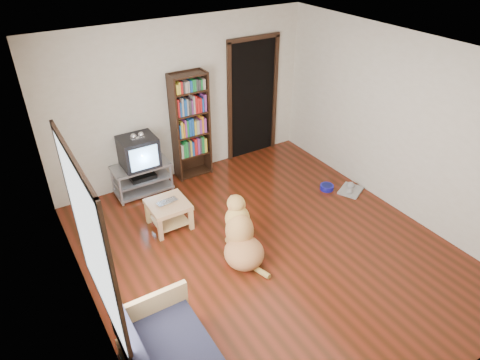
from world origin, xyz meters
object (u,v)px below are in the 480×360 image
bookshelf (190,121)px  laptop (169,203)px  tv_stand (142,177)px  crt_tv (138,151)px  grey_rag (351,190)px  dog (241,237)px  dog_bowl (327,187)px  coffee_table (169,210)px

bookshelf → laptop: bearing=-128.9°
tv_stand → crt_tv: 0.47m
laptop → tv_stand: 1.09m
grey_rag → tv_stand: (-2.89, 1.77, 0.25)m
grey_rag → dog: bearing=-171.1°
dog_bowl → bookshelf: 2.50m
crt_tv → dog: (0.55, -2.16, -0.44)m
laptop → dog: size_ratio=0.29×
dog_bowl → dog: size_ratio=0.22×
bookshelf → coffee_table: bearing=-129.6°
laptop → coffee_table: bearing=83.4°
laptop → dog_bowl: (2.59, -0.44, -0.37)m
dog_bowl → grey_rag: (0.30, -0.25, -0.03)m
grey_rag → tv_stand: size_ratio=0.44×
laptop → tv_stand: bearing=83.4°
grey_rag → crt_tv: crt_tv is taller
grey_rag → tv_stand: 3.40m
crt_tv → coffee_table: 1.17m
tv_stand → bookshelf: size_ratio=0.50×
tv_stand → crt_tv: (0.00, 0.02, 0.47)m
laptop → bookshelf: (0.95, 1.18, 0.59)m
tv_stand → coffee_table: 1.05m
grey_rag → dog: size_ratio=0.39×
dog_bowl → bookshelf: (-1.64, 1.61, 0.96)m
grey_rag → dog: (-2.35, -0.37, 0.29)m
laptop → dog: 1.19m
dog_bowl → crt_tv: bearing=149.2°
bookshelf → tv_stand: bearing=-174.4°
dog_bowl → coffee_table: size_ratio=0.40×
tv_stand → laptop: bearing=-90.0°
grey_rag → dog: 2.39m
grey_rag → coffee_table: size_ratio=0.73×
bookshelf → dog: 2.37m
laptop → dog: dog is taller
tv_stand → bookshelf: bearing=5.6°
crt_tv → laptop: bearing=-90.0°
crt_tv → bookshelf: bookshelf is taller
dog_bowl → tv_stand: (-2.59, 1.52, 0.23)m
dog_bowl → bookshelf: bearing=135.5°
laptop → coffee_table: laptop is taller
tv_stand → crt_tv: size_ratio=1.55×
coffee_table → crt_tv: bearing=90.0°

